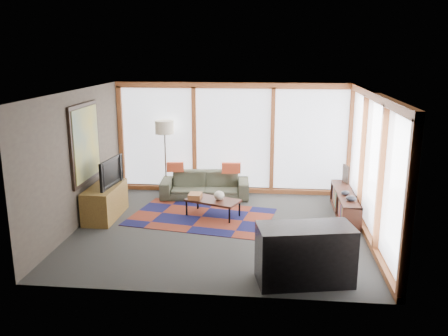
# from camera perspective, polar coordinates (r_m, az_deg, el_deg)

# --- Properties ---
(ground) EXTENTS (5.50, 5.50, 0.00)m
(ground) POSITION_cam_1_polar(r_m,az_deg,el_deg) (9.11, -0.26, -7.34)
(ground) COLOR #2F2F2D
(ground) RESTS_ON ground
(room_envelope) EXTENTS (5.52, 5.02, 2.62)m
(room_envelope) POSITION_cam_1_polar(r_m,az_deg,el_deg) (9.18, 3.18, 2.84)
(room_envelope) COLOR #3A302C
(room_envelope) RESTS_ON ground
(rug) EXTENTS (3.08, 2.26, 0.01)m
(rug) POSITION_cam_1_polar(r_m,az_deg,el_deg) (9.74, -2.72, -5.88)
(rug) COLOR maroon
(rug) RESTS_ON ground
(sofa) EXTENTS (2.07, 0.95, 0.59)m
(sofa) POSITION_cam_1_polar(r_m,az_deg,el_deg) (10.92, -2.30, -2.05)
(sofa) COLOR #36392A
(sofa) RESTS_ON ground
(pillow_left) EXTENTS (0.41, 0.18, 0.22)m
(pillow_left) POSITION_cam_1_polar(r_m,az_deg,el_deg) (10.97, -5.88, 0.12)
(pillow_left) COLOR #C24525
(pillow_left) RESTS_ON sofa
(pillow_right) EXTENTS (0.44, 0.16, 0.24)m
(pillow_right) POSITION_cam_1_polar(r_m,az_deg,el_deg) (10.77, 0.88, 0.00)
(pillow_right) COLOR #C24525
(pillow_right) RESTS_ON sofa
(floor_lamp) EXTENTS (0.44, 0.44, 1.74)m
(floor_lamp) POSITION_cam_1_polar(r_m,az_deg,el_deg) (11.18, -7.06, 1.27)
(floor_lamp) COLOR #32261B
(floor_lamp) RESTS_ON ground
(coffee_table) EXTENTS (1.19, 0.89, 0.36)m
(coffee_table) POSITION_cam_1_polar(r_m,az_deg,el_deg) (9.73, -1.33, -4.80)
(coffee_table) COLOR black
(coffee_table) RESTS_ON ground
(book_stack) EXTENTS (0.26, 0.32, 0.10)m
(book_stack) POSITION_cam_1_polar(r_m,az_deg,el_deg) (9.74, -3.50, -3.38)
(book_stack) COLOR brown
(book_stack) RESTS_ON coffee_table
(vase) EXTENTS (0.24, 0.24, 0.19)m
(vase) POSITION_cam_1_polar(r_m,az_deg,el_deg) (9.62, -0.59, -3.32)
(vase) COLOR beige
(vase) RESTS_ON coffee_table
(bookshelf) EXTENTS (0.36, 1.97, 0.49)m
(bookshelf) POSITION_cam_1_polar(r_m,az_deg,el_deg) (10.06, 14.32, -4.21)
(bookshelf) COLOR black
(bookshelf) RESTS_ON ground
(bowl_a) EXTENTS (0.24, 0.24, 0.10)m
(bowl_a) POSITION_cam_1_polar(r_m,az_deg,el_deg) (9.45, 15.05, -3.55)
(bowl_a) COLOR black
(bowl_a) RESTS_ON bookshelf
(bowl_b) EXTENTS (0.21, 0.21, 0.09)m
(bowl_b) POSITION_cam_1_polar(r_m,az_deg,el_deg) (9.81, 14.39, -2.91)
(bowl_b) COLOR black
(bowl_b) RESTS_ON bookshelf
(shelf_picture) EXTENTS (0.11, 0.30, 0.39)m
(shelf_picture) POSITION_cam_1_polar(r_m,az_deg,el_deg) (10.67, 14.45, -0.70)
(shelf_picture) COLOR black
(shelf_picture) RESTS_ON bookshelf
(tv_console) EXTENTS (0.55, 1.31, 0.66)m
(tv_console) POSITION_cam_1_polar(r_m,az_deg,el_deg) (9.92, -14.11, -3.96)
(tv_console) COLOR brown
(tv_console) RESTS_ON ground
(television) EXTENTS (0.23, 1.00, 0.57)m
(television) POSITION_cam_1_polar(r_m,az_deg,el_deg) (9.77, -13.91, -0.48)
(television) COLOR black
(television) RESTS_ON tv_console
(bar_counter) EXTENTS (1.47, 0.91, 0.87)m
(bar_counter) POSITION_cam_1_polar(r_m,az_deg,el_deg) (7.09, 9.70, -10.21)
(bar_counter) COLOR black
(bar_counter) RESTS_ON ground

